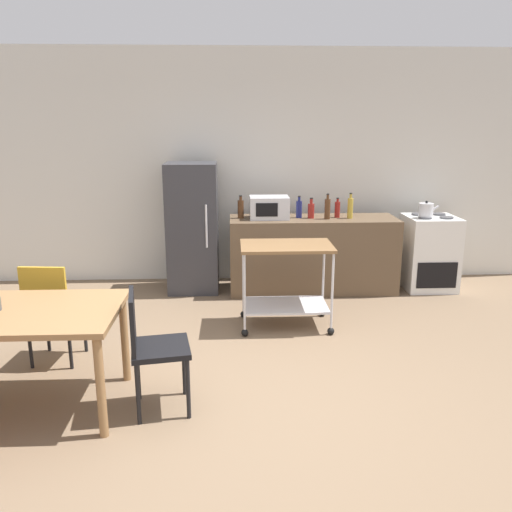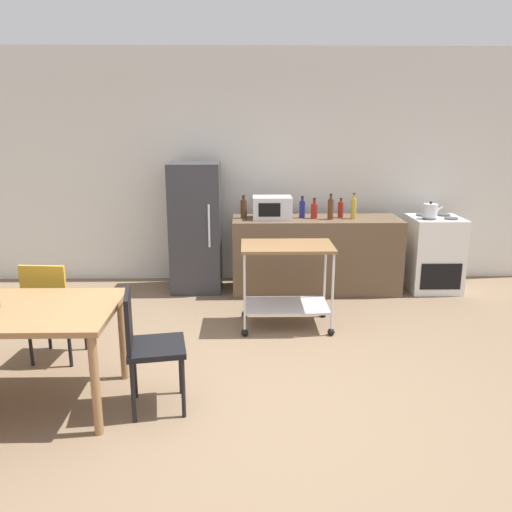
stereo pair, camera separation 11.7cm
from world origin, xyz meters
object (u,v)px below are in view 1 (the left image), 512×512
(chair_black, at_px, (151,343))
(kitchen_cart, at_px, (286,272))
(refrigerator, at_px, (193,228))
(bottle_wine, at_px, (299,209))
(chair_mustard, at_px, (52,306))
(microwave, at_px, (269,207))
(bottle_soy_sauce, at_px, (311,210))
(kettle, at_px, (426,210))
(dining_table, at_px, (11,321))
(bottle_olive_oil, at_px, (350,208))
(bottle_soda, at_px, (241,209))
(stove_oven, at_px, (429,252))
(bottle_sparkling_water, at_px, (327,208))
(bottle_vinegar, at_px, (337,209))

(chair_black, relative_size, kitchen_cart, 0.98)
(refrigerator, relative_size, kitchen_cart, 1.70)
(bottle_wine, bearing_deg, chair_mustard, -140.22)
(microwave, relative_size, bottle_soy_sauce, 1.89)
(microwave, relative_size, bottle_wine, 1.76)
(refrigerator, xyz_separation_m, kettle, (2.78, -0.18, 0.23))
(dining_table, distance_m, bottle_olive_oil, 3.94)
(dining_table, distance_m, kitchen_cart, 2.55)
(kitchen_cart, relative_size, microwave, 1.98)
(microwave, bearing_deg, bottle_soy_sauce, -1.67)
(microwave, height_order, bottle_wine, bottle_wine)
(chair_black, height_order, bottle_soy_sauce, bottle_soy_sauce)
(chair_black, height_order, bottle_soda, bottle_soda)
(chair_black, xyz_separation_m, bottle_soy_sauce, (1.52, 2.69, 0.48))
(stove_oven, relative_size, refrigerator, 0.59)
(bottle_wine, distance_m, bottle_soy_sauce, 0.14)
(refrigerator, xyz_separation_m, bottle_soda, (0.58, -0.07, 0.24))
(bottle_soy_sauce, bearing_deg, refrigerator, 175.48)
(bottle_sparkling_water, bearing_deg, kitchen_cart, -118.62)
(bottle_olive_oil, bearing_deg, microwave, 177.42)
(dining_table, xyz_separation_m, refrigerator, (1.07, 2.73, 0.10))
(kitchen_cart, height_order, kettle, kettle)
(kitchen_cart, relative_size, kettle, 3.80)
(chair_black, bearing_deg, refrigerator, -11.86)
(refrigerator, height_order, kitchen_cart, refrigerator)
(chair_black, xyz_separation_m, bottle_soda, (0.68, 2.73, 0.50))
(dining_table, distance_m, kettle, 4.63)
(bottle_sparkling_water, xyz_separation_m, kettle, (1.18, -0.01, -0.03))
(chair_mustard, height_order, microwave, microwave)
(stove_oven, xyz_separation_m, refrigerator, (-2.90, 0.08, 0.32))
(bottle_sparkling_water, xyz_separation_m, bottle_olive_oil, (0.28, 0.03, 0.00))
(bottle_vinegar, bearing_deg, chair_mustard, -145.29)
(kitchen_cart, bearing_deg, bottle_wine, 77.22)
(kitchen_cart, relative_size, bottle_vinegar, 3.83)
(refrigerator, bearing_deg, bottle_olive_oil, -4.28)
(bottle_soda, relative_size, bottle_olive_oil, 0.90)
(bottle_wine, distance_m, bottle_vinegar, 0.46)
(stove_oven, bearing_deg, kitchen_cart, -148.11)
(dining_table, xyz_separation_m, bottle_vinegar, (2.81, 2.65, 0.33))
(refrigerator, distance_m, bottle_olive_oil, 1.90)
(kitchen_cart, bearing_deg, chair_mustard, -159.98)
(bottle_soda, bearing_deg, dining_table, -121.85)
(bottle_soda, bearing_deg, chair_black, -103.98)
(microwave, distance_m, bottle_olive_oil, 0.96)
(chair_black, distance_m, refrigerator, 2.81)
(microwave, bearing_deg, kettle, -2.54)
(bottle_soy_sauce, bearing_deg, stove_oven, 1.18)
(microwave, bearing_deg, bottle_vinegar, 1.30)
(stove_oven, relative_size, bottle_vinegar, 3.87)
(microwave, bearing_deg, bottle_soda, 175.75)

